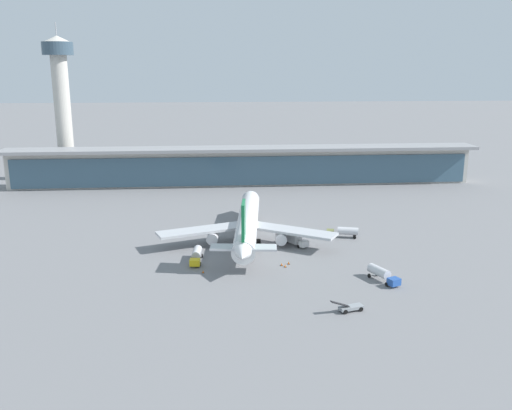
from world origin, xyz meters
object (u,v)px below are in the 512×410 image
object	(u,v)px
safety_cone_charlie	(203,272)
safety_cone_echo	(289,263)
airliner_on_stand	(247,223)
service_truck_by_tail_white	(295,239)
service_truck_on_taxiway_blue	(382,274)
service_truck_under_wing_grey	(350,307)
service_truck_mid_apron_yellow	(196,255)
service_truck_near_nose_olive	(344,231)
safety_cone_bravo	(240,263)
control_tower	(62,96)
safety_cone_alpha	(285,266)
safety_cone_delta	(282,264)

from	to	relation	value
safety_cone_charlie	safety_cone_echo	distance (m)	20.65
airliner_on_stand	service_truck_by_tail_white	bearing A→B (deg)	-16.90
service_truck_on_taxiway_blue	safety_cone_echo	xyz separation A→B (m)	(-18.91, 12.21, -1.39)
airliner_on_stand	safety_cone_echo	bearing A→B (deg)	-64.42
service_truck_under_wing_grey	safety_cone_echo	xyz separation A→B (m)	(-8.20, 26.69, -0.49)
airliner_on_stand	service_truck_mid_apron_yellow	distance (m)	19.95
service_truck_near_nose_olive	service_truck_mid_apron_yellow	bearing A→B (deg)	-157.84
airliner_on_stand	safety_cone_charlie	size ratio (longest dim) A/B	87.62
service_truck_on_taxiway_blue	safety_cone_charlie	size ratio (longest dim) A/B	12.52
safety_cone_charlie	safety_cone_bravo	bearing A→B (deg)	31.33
service_truck_near_nose_olive	control_tower	xyz separation A→B (m)	(-95.15, 86.71, 32.43)
service_truck_mid_apron_yellow	safety_cone_alpha	bearing A→B (deg)	-14.66
service_truck_under_wing_grey	safety_cone_alpha	world-z (taller)	service_truck_under_wing_grey
safety_cone_alpha	safety_cone_delta	xyz separation A→B (m)	(-0.70, 1.08, 0.00)
safety_cone_charlie	service_truck_by_tail_white	bearing A→B (deg)	37.66
service_truck_on_taxiway_blue	safety_cone_delta	xyz separation A→B (m)	(-20.69, 11.37, -1.39)
service_truck_near_nose_olive	safety_cone_bravo	xyz separation A→B (m)	(-29.60, -18.65, -1.39)
service_truck_mid_apron_yellow	service_truck_by_tail_white	distance (m)	27.75
control_tower	service_truck_by_tail_white	bearing A→B (deg)	-48.76
service_truck_mid_apron_yellow	safety_cone_echo	size ratio (longest dim) A/B	12.49
safety_cone_charlie	safety_cone_delta	bearing A→B (deg)	10.18
service_truck_near_nose_olive	service_truck_under_wing_grey	size ratio (longest dim) A/B	1.29
service_truck_by_tail_white	safety_cone_charlie	xyz separation A→B (m)	(-23.92, -18.46, -1.37)
service_truck_under_wing_grey	safety_cone_bravo	xyz separation A→B (m)	(-19.77, 27.80, -0.49)
safety_cone_echo	service_truck_on_taxiway_blue	bearing A→B (deg)	-32.86
service_truck_under_wing_grey	service_truck_by_tail_white	world-z (taller)	service_truck_by_tail_white
airliner_on_stand	control_tower	xyz separation A→B (m)	(-68.48, 88.42, 28.99)
safety_cone_delta	safety_cone_echo	size ratio (longest dim) A/B	1.00
service_truck_under_wing_grey	service_truck_on_taxiway_blue	xyz separation A→B (m)	(10.72, 14.47, 0.90)
service_truck_near_nose_olive	service_truck_by_tail_white	size ratio (longest dim) A/B	1.21
service_truck_under_wing_grey	safety_cone_delta	world-z (taller)	service_truck_under_wing_grey
airliner_on_stand	safety_cone_charlie	xyz separation A→B (m)	(-11.58, -22.21, -4.82)
service_truck_mid_apron_yellow	service_truck_near_nose_olive	bearing A→B (deg)	22.16
service_truck_near_nose_olive	airliner_on_stand	bearing A→B (deg)	-176.33
service_truck_near_nose_olive	service_truck_mid_apron_yellow	distance (m)	43.08
control_tower	safety_cone_alpha	world-z (taller)	control_tower
safety_cone_bravo	control_tower	bearing A→B (deg)	121.89
safety_cone_alpha	safety_cone_echo	world-z (taller)	same
service_truck_under_wing_grey	service_truck_mid_apron_yellow	distance (m)	42.63
service_truck_by_tail_white	safety_cone_echo	world-z (taller)	service_truck_by_tail_white
service_truck_mid_apron_yellow	safety_cone_alpha	xyz separation A→B (m)	(20.79, -5.44, -1.39)
airliner_on_stand	service_truck_by_tail_white	world-z (taller)	airliner_on_stand
service_truck_by_tail_white	control_tower	world-z (taller)	control_tower
safety_cone_bravo	safety_cone_delta	bearing A→B (deg)	-11.29
service_truck_mid_apron_yellow	service_truck_on_taxiway_blue	distance (m)	43.71
airliner_on_stand	safety_cone_bravo	xyz separation A→B (m)	(-2.93, -16.94, -4.82)
control_tower	safety_cone_bravo	distance (m)	128.61
service_truck_by_tail_white	service_truck_on_taxiway_blue	size ratio (longest dim) A/B	0.84
service_truck_by_tail_white	safety_cone_delta	xyz separation A→B (m)	(-5.48, -15.15, -1.37)
airliner_on_stand	service_truck_near_nose_olive	bearing A→B (deg)	3.67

